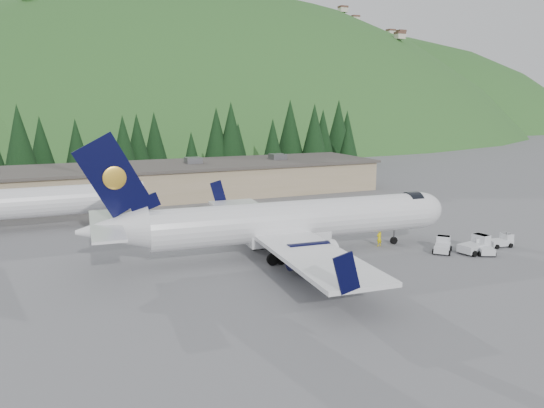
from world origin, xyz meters
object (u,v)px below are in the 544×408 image
at_px(terminal_building, 163,180).
at_px(baggage_tug_d, 443,245).
at_px(baggage_tug_b, 502,241).
at_px(baggage_tug_c, 483,247).
at_px(airliner, 286,222).
at_px(ramp_worker, 379,238).
at_px(baggage_tug_a, 476,245).
at_px(second_airliner, 23,202).

bearing_deg(terminal_building, baggage_tug_d, -66.42).
relative_size(baggage_tug_b, baggage_tug_c, 0.88).
bearing_deg(baggage_tug_d, airliner, 116.48).
height_order(baggage_tug_b, ramp_worker, ramp_worker).
bearing_deg(baggage_tug_a, second_airliner, 134.54).
bearing_deg(baggage_tug_b, baggage_tug_c, -156.73).
distance_m(airliner, baggage_tug_b, 22.95).
distance_m(baggage_tug_a, ramp_worker, 9.51).
height_order(terminal_building, baggage_tug_d, terminal_building).
distance_m(terminal_building, baggage_tug_d, 47.17).
bearing_deg(baggage_tug_b, ramp_worker, 161.67).
bearing_deg(baggage_tug_c, airliner, 94.72).
bearing_deg(second_airliner, airliner, -42.61).
xyz_separation_m(airliner, baggage_tug_d, (14.93, -5.27, -2.63)).
bearing_deg(second_airliner, baggage_tug_c, -34.75).
bearing_deg(baggage_tug_b, airliner, 170.24).
bearing_deg(second_airliner, baggage_tug_a, -34.64).
relative_size(terminal_building, baggage_tug_d, 23.76).
xyz_separation_m(airliner, ramp_worker, (10.32, -0.92, -2.40)).
bearing_deg(terminal_building, baggage_tug_a, -64.13).
bearing_deg(ramp_worker, airliner, -17.64).
relative_size(airliner, baggage_tug_b, 13.97).
bearing_deg(terminal_building, baggage_tug_b, -59.59).
distance_m(baggage_tug_b, baggage_tug_c, 3.84).
height_order(airliner, baggage_tug_b, airliner).
bearing_deg(airliner, ramp_worker, -1.27).
height_order(airliner, baggage_tug_c, airliner).
bearing_deg(terminal_building, second_airliner, -141.22).
xyz_separation_m(terminal_building, ramp_worker, (14.25, -38.85, -1.73)).
relative_size(baggage_tug_a, baggage_tug_c, 1.17).
distance_m(airliner, baggage_tug_c, 19.86).
bearing_deg(ramp_worker, baggage_tug_d, 124.08).
relative_size(baggage_tug_a, terminal_building, 0.05).
relative_size(second_airliner, baggage_tug_d, 9.20).
height_order(second_airliner, baggage_tug_a, second_airliner).
xyz_separation_m(baggage_tug_c, terminal_building, (-22.21, 45.22, 1.98)).
relative_size(second_airliner, ramp_worker, 15.32).
bearing_deg(baggage_tug_a, airliner, 148.19).
relative_size(airliner, second_airliner, 1.36).
height_order(baggage_tug_c, ramp_worker, ramp_worker).
height_order(airliner, ramp_worker, airliner).
height_order(baggage_tug_a, terminal_building, terminal_building).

